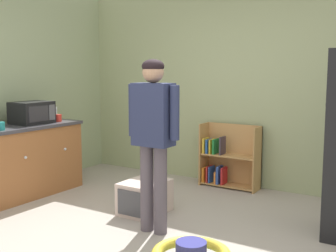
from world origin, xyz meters
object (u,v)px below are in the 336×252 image
Objects in this scene: kitchen_counter at (9,163)px; clear_bottle at (55,113)px; pet_carrier at (145,197)px; microwave at (32,113)px; teal_cup at (1,126)px; bookshelf at (227,160)px; standing_person at (153,130)px; red_cup at (59,118)px.

clear_bottle is (-0.03, 0.80, 0.55)m from kitchen_counter.
pet_carrier is 1.90m from microwave.
teal_cup is (0.22, -1.01, -0.05)m from clear_bottle.
bookshelf is 2.64m from microwave.
microwave reaches higher than clear_bottle.
standing_person is at bearing -45.53° from pet_carrier.
standing_person is 2.25m from clear_bottle.
bookshelf is at bearing 79.11° from pet_carrier.
red_cup is at bearing 171.65° from pet_carrier.
microwave reaches higher than pet_carrier.
clear_bottle is 0.19m from red_cup.
standing_person is at bearing -86.67° from bookshelf.
red_cup reaches higher than kitchen_counter.
teal_cup reaches higher than bookshelf.
microwave reaches higher than kitchen_counter.
microwave reaches higher than bookshelf.
microwave reaches higher than red_cup.
red_cup is (0.17, -0.09, -0.05)m from clear_bottle.
teal_cup is at bearing -86.46° from red_cup.
standing_person reaches higher than microwave.
teal_cup is (0.06, -0.93, 0.00)m from red_cup.
microwave is 5.05× the size of teal_cup.
microwave is at bearing -176.55° from pet_carrier.
red_cup reaches higher than bookshelf.
bookshelf is 1.56m from pet_carrier.
red_cup reaches higher than pet_carrier.
clear_bottle is at bearing 95.50° from microwave.
standing_person is 6.87× the size of clear_bottle.
pet_carrier is 1.83m from teal_cup.
microwave is 0.37m from red_cup.
clear_bottle reaches higher than teal_cup.
bookshelf is 2.33m from red_cup.
clear_bottle reaches higher than kitchen_counter.
clear_bottle is (-1.73, 0.31, 0.82)m from pet_carrier.
clear_bottle reaches higher than bookshelf.
red_cup is at bearing 69.12° from microwave.
pet_carrier is at bearing -8.35° from red_cup.
clear_bottle reaches higher than pet_carrier.
red_cup is (-1.96, 0.64, -0.07)m from standing_person.
bookshelf is at bearing 39.28° from microwave.
standing_person is at bearing 8.57° from teal_cup.
kitchen_counter is 1.15× the size of standing_person.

